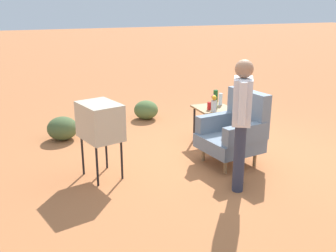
# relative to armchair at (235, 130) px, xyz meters

# --- Properties ---
(ground_plane) EXTENTS (60.00, 60.00, 0.00)m
(ground_plane) POSITION_rel_armchair_xyz_m (-0.12, 0.00, -0.50)
(ground_plane) COLOR #B76B3D
(armchair) EXTENTS (0.88, 0.89, 1.06)m
(armchair) POSITION_rel_armchair_xyz_m (0.00, 0.00, 0.00)
(armchair) COLOR #937047
(armchair) RESTS_ON ground
(side_table) EXTENTS (0.56, 0.56, 0.62)m
(side_table) POSITION_rel_armchair_xyz_m (-0.87, 0.08, 0.03)
(side_table) COLOR black
(side_table) RESTS_ON ground
(tv_on_stand) EXTENTS (0.69, 0.58, 1.03)m
(tv_on_stand) POSITION_rel_armchair_xyz_m (-0.21, -1.92, 0.28)
(tv_on_stand) COLOR black
(tv_on_stand) RESTS_ON ground
(person_standing) EXTENTS (0.50, 0.38, 1.64)m
(person_standing) POSITION_rel_armchair_xyz_m (0.74, -0.38, 0.44)
(person_standing) COLOR #2D3347
(person_standing) RESTS_ON ground
(soda_can_red) EXTENTS (0.07, 0.07, 0.12)m
(soda_can_red) POSITION_rel_armchair_xyz_m (-0.77, -0.04, 0.18)
(soda_can_red) COLOR red
(soda_can_red) RESTS_ON side_table
(soda_can_blue) EXTENTS (0.07, 0.07, 0.12)m
(soda_can_blue) POSITION_rel_armchair_xyz_m (-0.83, 0.10, 0.18)
(soda_can_blue) COLOR blue
(soda_can_blue) RESTS_ON side_table
(bottle_short_clear) EXTENTS (0.06, 0.06, 0.20)m
(bottle_short_clear) POSITION_rel_armchair_xyz_m (-0.96, 0.27, 0.22)
(bottle_short_clear) COLOR silver
(bottle_short_clear) RESTS_ON side_table
(bottle_wine_green) EXTENTS (0.07, 0.07, 0.32)m
(bottle_wine_green) POSITION_rel_armchair_xyz_m (-0.73, 0.05, 0.28)
(bottle_wine_green) COLOR #1E5623
(bottle_wine_green) RESTS_ON side_table
(flower_vase) EXTENTS (0.15, 0.10, 0.27)m
(flower_vase) POSITION_rel_armchair_xyz_m (-0.64, -0.02, 0.27)
(flower_vase) COLOR silver
(flower_vase) RESTS_ON side_table
(shrub_near) EXTENTS (0.48, 0.48, 0.37)m
(shrub_near) POSITION_rel_armchair_xyz_m (-2.61, -0.50, -0.31)
(shrub_near) COLOR #516B38
(shrub_near) RESTS_ON ground
(shrub_mid) EXTENTS (0.52, 0.52, 0.40)m
(shrub_mid) POSITION_rel_armchair_xyz_m (-1.95, -2.23, -0.30)
(shrub_mid) COLOR #475B33
(shrub_mid) RESTS_ON ground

